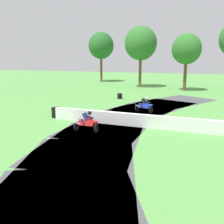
{
  "coord_description": "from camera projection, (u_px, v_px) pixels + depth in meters",
  "views": [
    {
      "loc": [
        5.95,
        -17.21,
        4.78
      ],
      "look_at": [
        0.02,
        -0.04,
        0.9
      ],
      "focal_mm": 41.88,
      "sensor_mm": 36.0,
      "label": 1
    }
  ],
  "objects": [
    {
      "name": "track_asphalt",
      "position": [
        129.0,
        126.0,
        18.34
      ],
      "size": [
        10.7,
        33.16,
        0.01
      ],
      "color": "#47474C",
      "rests_on": "ground"
    },
    {
      "name": "tire_stack_mid_a",
      "position": [
        56.0,
        112.0,
        20.84
      ],
      "size": [
        0.71,
        0.71,
        0.8
      ],
      "color": "black",
      "rests_on": "ground"
    },
    {
      "name": "motorcycle_lead_blue",
      "position": [
        145.0,
        105.0,
        22.54
      ],
      "size": [
        1.72,
        1.16,
        1.43
      ],
      "color": "black",
      "rests_on": "ground"
    },
    {
      "name": "motorcycle_chase_red",
      "position": [
        88.0,
        122.0,
        16.84
      ],
      "size": [
        1.68,
        0.87,
        1.42
      ],
      "color": "black",
      "rests_on": "ground"
    },
    {
      "name": "safety_barrier",
      "position": [
        192.0,
        125.0,
        16.74
      ],
      "size": [
        20.37,
        1.11,
        0.9
      ],
      "primitive_type": "cube",
      "rotation": [
        0.0,
        0.0,
        4.67
      ],
      "color": "white",
      "rests_on": "ground"
    },
    {
      "name": "tree_mid_rise",
      "position": [
        141.0,
        43.0,
        40.05
      ],
      "size": [
        4.95,
        4.95,
        9.36
      ],
      "color": "brown",
      "rests_on": "ground"
    },
    {
      "name": "ground_plane",
      "position": [
        112.0,
        124.0,
        18.81
      ],
      "size": [
        120.0,
        120.0,
        0.0
      ],
      "primitive_type": "plane",
      "color": "#569947"
    },
    {
      "name": "tire_stack_near",
      "position": [
        120.0,
        96.0,
        30.07
      ],
      "size": [
        0.56,
        0.56,
        0.6
      ],
      "color": "black",
      "rests_on": "ground"
    },
    {
      "name": "tree_far_left",
      "position": [
        187.0,
        49.0,
        36.08
      ],
      "size": [
        4.04,
        4.04,
        7.91
      ],
      "color": "brown",
      "rests_on": "ground"
    },
    {
      "name": "tree_behind_barrier",
      "position": [
        101.0,
        46.0,
        48.92
      ],
      "size": [
        4.71,
        4.71,
        9.23
      ],
      "color": "brown",
      "rests_on": "ground"
    }
  ]
}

